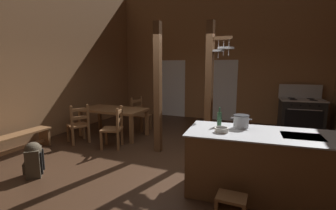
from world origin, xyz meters
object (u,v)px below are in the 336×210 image
step_stool (231,205)px  bench_along_left_wall (14,141)px  ladderback_chair_near_window (79,125)px  stove_range (301,115)px  dining_table (114,112)px  backpack (34,158)px  mixing_bowl_on_counter (222,130)px  ladderback_chair_at_table_end (114,128)px  ladderback_chair_by_post (140,114)px  stockpot_on_counter (241,121)px  kitchen_island (263,164)px  bottle_tall_on_counter (219,119)px

step_stool → bench_along_left_wall: bearing=175.3°
step_stool → ladderback_chair_near_window: bearing=158.0°
stove_range → bench_along_left_wall: stove_range is taller
dining_table → backpack: bearing=-85.9°
mixing_bowl_on_counter → ladderback_chair_at_table_end: bearing=158.3°
mixing_bowl_on_counter → backpack: bearing=-166.9°
ladderback_chair_by_post → stockpot_on_counter: 3.91m
ladderback_chair_near_window → bench_along_left_wall: (-0.64, -1.19, -0.14)m
kitchen_island → ladderback_chair_at_table_end: size_ratio=2.36×
backpack → mixing_bowl_on_counter: (3.03, 0.70, 0.65)m
bench_along_left_wall → backpack: 1.34m
stove_range → ladderback_chair_by_post: size_ratio=1.39×
stove_range → stockpot_on_counter: 4.14m
ladderback_chair_near_window → bottle_tall_on_counter: bottle_tall_on_counter is taller
ladderback_chair_at_table_end → backpack: size_ratio=1.59×
stove_range → ladderback_chair_at_table_end: 5.19m
stockpot_on_counter → bottle_tall_on_counter: size_ratio=1.05×
stove_range → ladderback_chair_near_window: bearing=-146.7°
ladderback_chair_by_post → stove_range: bearing=20.7°
ladderback_chair_at_table_end → mixing_bowl_on_counter: mixing_bowl_on_counter is taller
ladderback_chair_at_table_end → mixing_bowl_on_counter: size_ratio=4.89×
kitchen_island → backpack: 3.72m
ladderback_chair_by_post → backpack: 3.38m
ladderback_chair_near_window → ladderback_chair_by_post: (0.74, 1.68, 0.00)m
stove_range → ladderback_chair_near_window: (-5.04, -3.30, -0.03)m
ladderback_chair_by_post → bottle_tall_on_counter: bearing=-39.9°
kitchen_island → bottle_tall_on_counter: bottle_tall_on_counter is taller
ladderback_chair_near_window → ladderback_chair_by_post: size_ratio=1.00×
ladderback_chair_by_post → dining_table: bearing=-111.4°
ladderback_chair_at_table_end → dining_table: bearing=125.9°
stove_range → mixing_bowl_on_counter: stove_range is taller
stove_range → backpack: (-4.44, -5.00, -0.17)m
kitchen_island → dining_table: bearing=156.5°
kitchen_island → stove_range: bearing=78.5°
kitchen_island → ladderback_chair_by_post: bearing=144.4°
backpack → stockpot_on_counter: (3.25, 1.07, 0.72)m
ladderback_chair_by_post → bottle_tall_on_counter: size_ratio=3.23×
step_stool → bench_along_left_wall: size_ratio=0.22×
step_stool → mixing_bowl_on_counter: bearing=114.3°
backpack → stockpot_on_counter: bearing=18.3°
ladderback_chair_near_window → mixing_bowl_on_counter: mixing_bowl_on_counter is taller
step_stool → dining_table: size_ratio=0.21×
stockpot_on_counter → bottle_tall_on_counter: bearing=-176.0°
kitchen_island → dining_table: (-3.79, 1.65, 0.19)m
ladderback_chair_at_table_end → backpack: 1.81m
kitchen_island → ladderback_chair_near_window: bearing=169.3°
dining_table → bottle_tall_on_counter: (3.11, -1.50, 0.40)m
stove_range → ladderback_chair_by_post: bearing=-159.3°
step_stool → ladderback_chair_at_table_end: size_ratio=0.38×
stove_range → ladderback_chair_at_table_end: (-4.05, -3.24, -0.03)m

